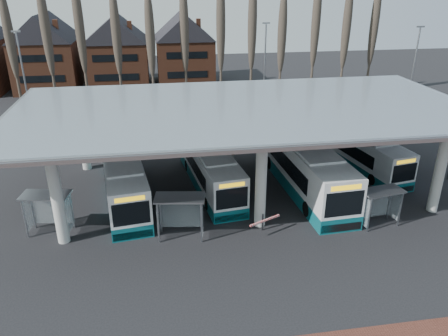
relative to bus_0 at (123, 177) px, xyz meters
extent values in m
plane|color=black|center=(8.67, -7.83, -1.54)|extent=(140.00, 140.00, 0.00)
cylinder|color=#BABAB6|center=(-3.33, -5.33, 1.46)|extent=(0.70, 0.70, 6.00)
cylinder|color=#BABAB6|center=(-3.33, 5.67, 1.46)|extent=(0.70, 0.70, 6.00)
cylinder|color=#BABAB6|center=(8.67, -5.33, 1.46)|extent=(0.70, 0.70, 6.00)
cylinder|color=#BABAB6|center=(8.67, 5.67, 1.46)|extent=(0.70, 0.70, 6.00)
cylinder|color=#BABAB6|center=(20.67, -5.33, 1.46)|extent=(0.70, 0.70, 6.00)
cylinder|color=#BABAB6|center=(20.67, 5.67, 1.46)|extent=(0.70, 0.70, 6.00)
cube|color=gray|center=(8.67, 0.17, 4.71)|extent=(32.00, 16.00, 0.12)
cube|color=silver|center=(8.67, 0.17, 4.78)|extent=(31.50, 15.50, 0.04)
cone|color=#473D33|center=(-13.33, 25.17, 5.71)|extent=(0.36, 0.36, 14.50)
ellipsoid|color=#473D33|center=(-13.33, 25.17, 7.45)|extent=(1.10, 1.10, 11.02)
cone|color=#473D33|center=(-9.33, 25.17, 5.71)|extent=(0.36, 0.36, 14.50)
ellipsoid|color=#473D33|center=(-9.33, 25.17, 7.45)|extent=(1.10, 1.10, 11.02)
cone|color=#473D33|center=(-5.33, 25.17, 5.71)|extent=(0.36, 0.36, 14.50)
ellipsoid|color=#473D33|center=(-5.33, 25.17, 7.45)|extent=(1.10, 1.10, 11.02)
cone|color=#473D33|center=(-1.33, 25.17, 5.71)|extent=(0.36, 0.36, 14.50)
ellipsoid|color=#473D33|center=(-1.33, 25.17, 7.45)|extent=(1.10, 1.10, 11.02)
cone|color=#473D33|center=(2.67, 25.17, 5.71)|extent=(0.36, 0.36, 14.50)
ellipsoid|color=#473D33|center=(2.67, 25.17, 7.45)|extent=(1.10, 1.10, 11.02)
cone|color=#473D33|center=(6.67, 25.17, 5.71)|extent=(0.36, 0.36, 14.50)
ellipsoid|color=#473D33|center=(6.67, 25.17, 7.45)|extent=(1.10, 1.10, 11.02)
cone|color=#473D33|center=(10.67, 25.17, 5.71)|extent=(0.36, 0.36, 14.50)
ellipsoid|color=#473D33|center=(10.67, 25.17, 7.45)|extent=(1.10, 1.10, 11.02)
cone|color=#473D33|center=(14.67, 25.17, 5.71)|extent=(0.36, 0.36, 14.50)
ellipsoid|color=#473D33|center=(14.67, 25.17, 7.45)|extent=(1.10, 1.10, 11.02)
cone|color=#473D33|center=(18.67, 25.17, 5.71)|extent=(0.36, 0.36, 14.50)
ellipsoid|color=#473D33|center=(18.67, 25.17, 7.45)|extent=(1.10, 1.10, 11.02)
cone|color=#473D33|center=(22.67, 25.17, 5.71)|extent=(0.36, 0.36, 14.50)
ellipsoid|color=#473D33|center=(22.67, 25.17, 7.45)|extent=(1.10, 1.10, 11.02)
cone|color=#473D33|center=(26.67, 25.17, 5.71)|extent=(0.36, 0.36, 14.50)
ellipsoid|color=#473D33|center=(26.67, 25.17, 7.45)|extent=(1.10, 1.10, 11.02)
cone|color=#473D33|center=(30.67, 25.17, 5.71)|extent=(0.36, 0.36, 14.50)
ellipsoid|color=#473D33|center=(30.67, 25.17, 7.45)|extent=(1.10, 1.10, 11.02)
cube|color=brown|center=(-11.83, 36.17, 1.96)|extent=(8.00, 10.00, 7.00)
pyramid|color=black|center=(-11.83, 36.17, 8.96)|extent=(8.30, 10.30, 3.50)
cube|color=brown|center=(-2.33, 36.17, 1.96)|extent=(8.00, 10.00, 7.00)
pyramid|color=black|center=(-2.33, 36.17, 8.96)|extent=(8.30, 10.30, 3.50)
cube|color=brown|center=(7.17, 36.17, 1.96)|extent=(8.00, 10.00, 7.00)
pyramid|color=black|center=(7.17, 36.17, 8.96)|extent=(8.30, 10.30, 3.50)
cylinder|color=slate|center=(-9.33, 14.17, 3.46)|extent=(0.16, 0.16, 10.00)
cube|color=slate|center=(-9.33, 14.17, 8.56)|extent=(0.80, 0.15, 0.15)
cylinder|color=slate|center=(14.67, 18.17, 3.46)|extent=(0.16, 0.16, 10.00)
cube|color=slate|center=(14.67, 18.17, 8.56)|extent=(0.80, 0.15, 0.15)
cylinder|color=slate|center=(28.67, 12.17, 3.46)|extent=(0.16, 0.16, 10.00)
cube|color=slate|center=(28.67, 12.17, 8.56)|extent=(0.80, 0.15, 0.15)
cube|color=white|center=(0.01, -0.08, 0.22)|extent=(4.00, 11.94, 2.73)
cube|color=#0C545D|center=(0.01, -0.08, -1.10)|extent=(4.02, 11.96, 0.88)
cube|color=white|center=(0.01, -0.08, 1.64)|extent=(3.14, 7.26, 0.18)
cube|color=black|center=(-0.05, 0.41, 0.32)|extent=(3.61, 8.69, 1.07)
cube|color=black|center=(0.77, -5.86, 0.27)|extent=(2.18, 0.35, 1.46)
cube|color=black|center=(-0.75, 5.71, 0.32)|extent=(2.10, 0.34, 1.17)
cube|color=yellow|center=(0.77, -5.86, 1.25)|extent=(1.73, 0.28, 0.29)
cube|color=black|center=(0.77, -5.85, -1.19)|extent=(2.35, 0.39, 0.49)
cylinder|color=black|center=(-0.62, -3.90, -1.07)|extent=(0.39, 0.96, 0.94)
cylinder|color=black|center=(1.61, -3.60, -1.07)|extent=(0.39, 0.96, 0.94)
cylinder|color=black|center=(-1.56, 3.16, -1.07)|extent=(0.39, 0.96, 0.94)
cylinder|color=black|center=(0.68, 3.46, -1.07)|extent=(0.39, 0.96, 0.94)
cube|color=white|center=(6.30, 0.81, 0.14)|extent=(3.72, 11.38, 2.61)
cube|color=#0C545D|center=(6.30, 0.81, -1.12)|extent=(3.74, 11.40, 0.84)
cube|color=white|center=(6.30, 0.81, 1.49)|extent=(2.94, 6.92, 0.17)
cube|color=black|center=(6.25, 1.27, 0.23)|extent=(3.37, 8.28, 1.02)
cube|color=black|center=(6.98, -4.72, 0.19)|extent=(2.08, 0.31, 1.40)
cube|color=black|center=(5.62, 6.34, 0.23)|extent=(2.01, 0.30, 1.12)
cube|color=yellow|center=(6.98, -4.72, 1.12)|extent=(1.66, 0.25, 0.28)
cube|color=black|center=(6.98, -4.71, -1.21)|extent=(2.25, 0.35, 0.47)
cylinder|color=black|center=(5.67, -2.83, -1.09)|extent=(0.37, 0.92, 0.89)
cylinder|color=black|center=(7.80, -2.57, -1.09)|extent=(0.37, 0.92, 0.89)
cylinder|color=black|center=(4.84, 3.92, -1.09)|extent=(0.37, 0.92, 0.89)
cylinder|color=black|center=(6.97, 4.18, -1.09)|extent=(0.37, 0.92, 0.89)
cube|color=white|center=(13.09, -0.54, 0.43)|extent=(3.46, 13.25, 3.06)
cube|color=#0C545D|center=(13.09, -0.54, -1.04)|extent=(3.49, 13.27, 0.98)
cube|color=white|center=(13.09, -0.54, 2.02)|extent=(2.91, 7.99, 0.20)
cube|color=black|center=(13.06, 0.01, 0.54)|extent=(3.32, 9.58, 1.20)
cube|color=black|center=(13.43, -7.07, 0.49)|extent=(2.45, 0.19, 1.64)
cube|color=black|center=(12.75, 5.99, 0.54)|extent=(2.37, 0.19, 1.31)
cube|color=yellow|center=(13.43, -7.07, 1.58)|extent=(1.95, 0.16, 0.33)
cube|color=black|center=(13.43, -7.06, -1.15)|extent=(2.65, 0.22, 0.55)
cylinder|color=black|center=(12.05, -4.75, -1.01)|extent=(0.36, 1.06, 1.05)
cylinder|color=black|center=(14.57, -4.62, -1.01)|extent=(0.36, 1.06, 1.05)
cylinder|color=black|center=(11.63, 3.22, -1.01)|extent=(0.36, 1.06, 1.05)
cylinder|color=black|center=(14.16, 3.35, -1.01)|extent=(0.36, 1.06, 1.05)
cube|color=white|center=(18.98, 2.60, 0.09)|extent=(4.06, 11.05, 2.52)
cube|color=#0C545D|center=(18.98, 2.60, -1.13)|extent=(4.08, 11.07, 0.81)
cube|color=white|center=(18.98, 2.60, 1.39)|extent=(3.12, 6.74, 0.16)
cube|color=black|center=(18.91, 3.04, 0.18)|extent=(3.60, 8.07, 0.99)
cube|color=black|center=(19.88, -2.72, 0.13)|extent=(2.00, 0.39, 1.35)
cube|color=black|center=(18.09, 7.91, 0.18)|extent=(1.94, 0.38, 1.08)
cube|color=yellow|center=(19.88, -2.72, 1.03)|extent=(1.59, 0.31, 0.27)
cube|color=black|center=(19.88, -2.71, -1.22)|extent=(2.17, 0.43, 0.45)
cylinder|color=black|center=(18.53, -0.95, -1.10)|extent=(0.39, 0.90, 0.87)
cylinder|color=black|center=(20.58, -0.61, -1.10)|extent=(0.39, 0.90, 0.87)
cylinder|color=black|center=(17.43, 5.53, -1.10)|extent=(0.39, 0.90, 0.87)
cylinder|color=black|center=(19.49, 5.88, -1.10)|extent=(0.39, 0.90, 0.87)
cube|color=gray|center=(-5.56, -4.55, -0.26)|extent=(0.09, 0.09, 2.55)
cube|color=gray|center=(-3.14, -4.94, -0.26)|extent=(0.09, 0.09, 2.55)
cube|color=gray|center=(-5.38, -3.44, -0.26)|extent=(0.09, 0.09, 2.55)
cube|color=gray|center=(-2.96, -3.83, -0.26)|extent=(0.09, 0.09, 2.55)
cube|color=gray|center=(-4.26, -4.19, 1.07)|extent=(3.05, 1.87, 0.10)
cube|color=silver|center=(-4.16, -3.58, -0.21)|extent=(2.43, 0.43, 2.04)
cube|color=silver|center=(-5.52, -3.98, -0.21)|extent=(0.22, 1.12, 2.04)
cube|color=silver|center=(-3.00, -4.39, -0.21)|extent=(0.22, 1.12, 2.04)
cube|color=gray|center=(2.31, -6.34, -0.22)|extent=(0.10, 0.10, 2.63)
cube|color=gray|center=(4.80, -6.72, -0.22)|extent=(0.10, 0.10, 2.63)
cube|color=gray|center=(2.48, -5.20, -0.22)|extent=(0.10, 0.10, 2.63)
cube|color=gray|center=(4.98, -5.58, -0.22)|extent=(0.10, 0.10, 2.63)
cube|color=gray|center=(3.64, -5.96, 1.15)|extent=(3.13, 1.90, 0.11)
cube|color=silver|center=(3.74, -5.33, -0.17)|extent=(2.50, 0.42, 2.10)
cube|color=silver|center=(2.34, -5.76, -0.17)|extent=(0.22, 1.15, 2.10)
cube|color=silver|center=(4.94, -6.16, -0.17)|extent=(0.22, 1.15, 2.10)
cube|color=gray|center=(15.08, -7.23, -0.35)|extent=(0.09, 0.09, 2.37)
cube|color=gray|center=(17.32, -6.86, -0.35)|extent=(0.09, 0.09, 2.37)
cube|color=gray|center=(14.91, -6.20, -0.35)|extent=(0.09, 0.09, 2.37)
cube|color=gray|center=(17.15, -5.83, -0.35)|extent=(0.09, 0.09, 2.37)
cube|color=gray|center=(16.12, -6.53, 0.88)|extent=(2.83, 1.74, 0.09)
cube|color=silver|center=(16.03, -5.97, -0.30)|extent=(2.25, 0.41, 1.89)
cube|color=silver|center=(14.95, -6.72, -0.30)|extent=(0.21, 1.03, 1.89)
cube|color=silver|center=(17.29, -6.34, -0.30)|extent=(0.21, 1.03, 1.89)
cube|color=black|center=(8.71, -5.98, -0.97)|extent=(0.08, 0.08, 1.14)
cube|color=red|center=(8.71, -6.50, -0.55)|extent=(2.10, 1.09, 0.10)
camera|label=1|loc=(2.62, -28.79, 12.99)|focal=35.00mm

